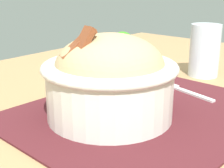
# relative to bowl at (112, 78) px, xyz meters

# --- Properties ---
(table) EXTENTS (1.19, 0.88, 0.77)m
(table) POSITION_rel_bowl_xyz_m (0.09, 0.00, -0.13)
(table) COLOR #99754C
(table) RESTS_ON ground_plane
(placemat) EXTENTS (0.39, 0.32, 0.00)m
(placemat) POSITION_rel_bowl_xyz_m (0.05, -0.02, -0.06)
(placemat) COLOR #47191E
(placemat) RESTS_ON table
(bowl) EXTENTS (0.19, 0.19, 0.13)m
(bowl) POSITION_rel_bowl_xyz_m (0.00, 0.00, 0.00)
(bowl) COLOR silver
(bowl) RESTS_ON placemat
(fork) EXTENTS (0.05, 0.14, 0.00)m
(fork) POSITION_rel_bowl_xyz_m (0.17, -0.01, -0.06)
(fork) COLOR silver
(fork) RESTS_ON placemat
(drinking_glass) EXTENTS (0.06, 0.06, 0.11)m
(drinking_glass) POSITION_rel_bowl_xyz_m (0.29, 0.00, -0.01)
(drinking_glass) COLOR silver
(drinking_glass) RESTS_ON table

